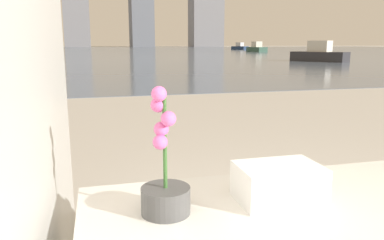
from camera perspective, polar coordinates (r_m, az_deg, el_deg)
potted_orchid at (r=1.14m, az=-4.15°, el=-9.74°), size 0.15×0.15×0.39m
towel_stack at (r=1.27m, az=13.03°, el=-9.31°), size 0.27×0.18×0.12m
harbor_water at (r=62.27m, az=-13.88°, el=10.32°), size 180.00×110.00×0.01m
harbor_boat_1 at (r=46.90m, az=9.82°, el=10.73°), size 1.38×3.40×1.25m
harbor_boat_4 at (r=22.58m, az=18.82°, el=9.47°), size 2.54×3.18×1.16m
harbor_boat_5 at (r=63.96m, az=7.28°, el=10.96°), size 2.11×3.32×1.18m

